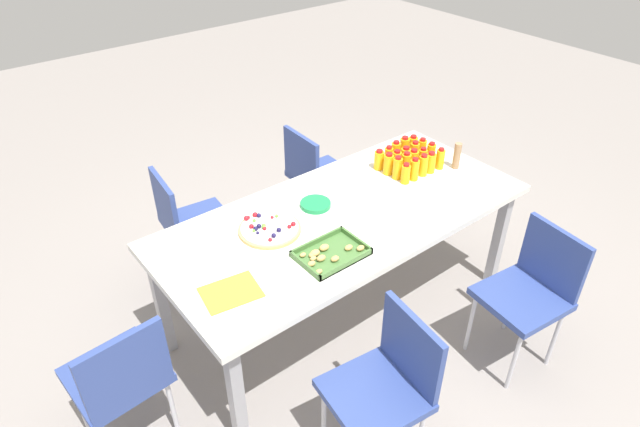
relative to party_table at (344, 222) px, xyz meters
name	(u,v)px	position (x,y,z in m)	size (l,w,h in m)	color
ground_plane	(341,311)	(0.00, 0.00, -0.70)	(12.00, 12.00, 0.00)	gray
party_table	(344,222)	(0.00, 0.00, 0.00)	(2.11, 0.95, 0.76)	silver
chair_near_right	(187,220)	(0.57, -0.83, -0.20)	(0.44, 0.44, 0.83)	#33478C
chair_far_right	(387,381)	(0.45, 0.83, -0.20)	(0.45, 0.45, 0.83)	#33478C
chair_far_left	(532,287)	(-0.58, 0.87, -0.20)	(0.45, 0.45, 0.83)	#33478C
chair_near_left	(315,172)	(-0.41, -0.79, -0.20)	(0.41, 0.41, 0.83)	#33478C
chair_end	(120,377)	(1.36, 0.07, -0.20)	(0.43, 0.43, 0.83)	#33478C
juice_bottle_0	(413,145)	(-0.79, -0.24, 0.13)	(0.06, 0.06, 0.13)	#F9AD14
juice_bottle_1	(404,148)	(-0.71, -0.24, 0.13)	(0.06, 0.06, 0.15)	#F9AC14
juice_bottle_2	(396,152)	(-0.63, -0.24, 0.13)	(0.06, 0.06, 0.14)	#F9AC14
juice_bottle_3	(388,156)	(-0.56, -0.23, 0.13)	(0.05, 0.05, 0.13)	#F9AD14
juice_bottle_4	(379,160)	(-0.48, -0.24, 0.13)	(0.06, 0.06, 0.13)	#F9AC14
juice_bottle_5	(422,149)	(-0.79, -0.16, 0.13)	(0.06, 0.06, 0.14)	#FAAB14
juice_bottle_6	(414,152)	(-0.72, -0.16, 0.13)	(0.06, 0.06, 0.15)	#F9AE14
juice_bottle_7	(405,157)	(-0.64, -0.16, 0.13)	(0.06, 0.06, 0.14)	#F9AC14
juice_bottle_8	(396,161)	(-0.56, -0.16, 0.13)	(0.06, 0.06, 0.14)	#FAAD14
juice_bottle_9	(388,164)	(-0.49, -0.16, 0.13)	(0.06, 0.06, 0.14)	#F9AD14
juice_bottle_10	(431,153)	(-0.79, -0.09, 0.13)	(0.06, 0.06, 0.14)	#FAAE14
juice_bottle_11	(423,158)	(-0.71, -0.09, 0.13)	(0.05, 0.05, 0.13)	#F9AC14
juice_bottle_12	(413,160)	(-0.64, -0.09, 0.13)	(0.06, 0.06, 0.15)	#F9AC14
juice_bottle_13	(406,164)	(-0.57, -0.09, 0.13)	(0.06, 0.06, 0.15)	#F9AE14
juice_bottle_14	(397,168)	(-0.49, -0.08, 0.13)	(0.06, 0.06, 0.15)	#FAAC14
juice_bottle_15	(440,159)	(-0.79, -0.01, 0.13)	(0.05, 0.05, 0.14)	#FAAE14
juice_bottle_16	(431,163)	(-0.71, -0.01, 0.13)	(0.06, 0.06, 0.14)	#FAAB14
juice_bottle_17	(423,165)	(-0.64, -0.02, 0.13)	(0.06, 0.06, 0.14)	#F9AD14
juice_bottle_18	(414,170)	(-0.56, -0.01, 0.13)	(0.06, 0.06, 0.15)	#FAAE14
juice_bottle_19	(406,174)	(-0.49, -0.02, 0.12)	(0.05, 0.05, 0.13)	#FAAD14
fruit_pizza	(269,229)	(0.42, -0.12, 0.08)	(0.33, 0.33, 0.05)	tan
snack_tray	(330,254)	(0.30, 0.24, 0.08)	(0.34, 0.24, 0.04)	#477238
plate_stack	(316,204)	(0.09, -0.15, 0.08)	(0.17, 0.17, 0.02)	#1E8C4C
napkin_stack	(439,200)	(-0.50, 0.25, 0.07)	(0.15, 0.15, 0.01)	white
cardboard_tube	(457,156)	(-0.87, 0.05, 0.15)	(0.04, 0.04, 0.17)	#9E7A56
paper_folder	(231,292)	(0.83, 0.17, 0.07)	(0.26, 0.20, 0.01)	yellow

